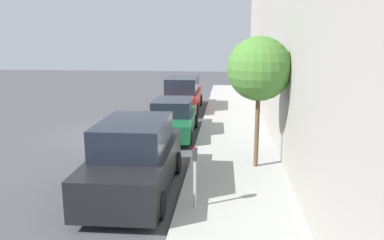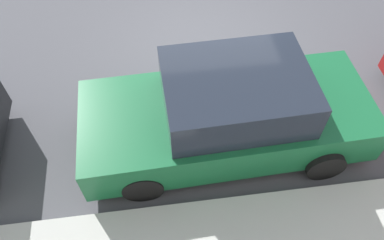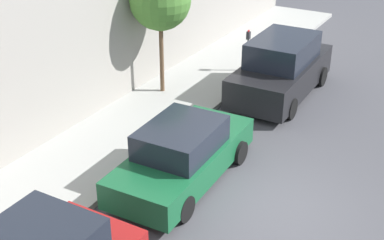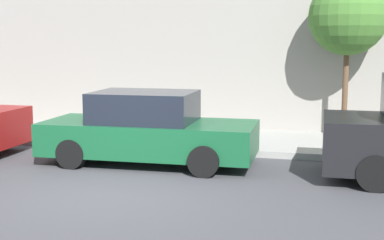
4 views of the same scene
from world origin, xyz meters
name	(u,v)px [view 2 (image 2 of 4)]	position (x,y,z in m)	size (l,w,h in m)	color
ground_plane	(202,47)	(0.00, 0.00, 0.00)	(60.00, 60.00, 0.00)	#424247
parked_sedan_second	(229,113)	(2.37, 0.05, 0.73)	(1.93, 4.55, 1.54)	#14512D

